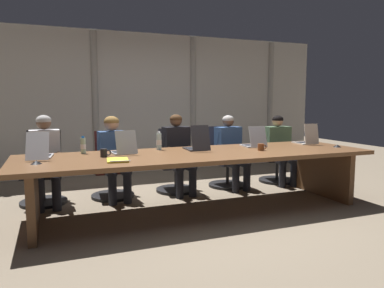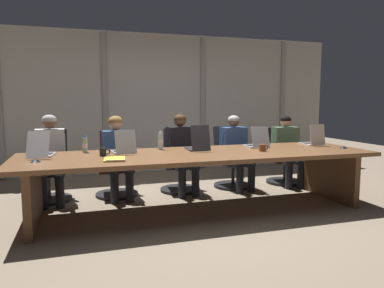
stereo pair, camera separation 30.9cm
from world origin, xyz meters
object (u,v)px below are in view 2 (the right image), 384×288
Objects in this scene: water_bottle_secondary at (85,145)px; laptop_left_mid at (123,149)px; person_center at (182,149)px; office_chair_right_end at (284,162)px; water_bottle_primary at (160,141)px; laptop_center at (197,145)px; conference_mic_middle at (35,160)px; coffee_mug_far at (103,152)px; office_chair_center at (180,168)px; spiral_notepad at (115,159)px; laptop_left_end at (42,152)px; office_chair_left_end at (49,175)px; conference_mic_left_side at (343,147)px; person_right_mid at (236,148)px; office_chair_left_mid at (116,172)px; laptop_right_mid at (257,143)px; person_left_end at (50,154)px; laptop_right_end at (312,141)px; person_right_end at (287,146)px; person_left_mid at (117,151)px; coffee_mug_near at (263,148)px; office_chair_right_mid at (231,165)px.

laptop_left_mid is at bearing -25.33° from water_bottle_secondary.
laptop_left_mid is 1.16m from person_center.
water_bottle_primary is at bearing -65.32° from office_chair_right_end.
conference_mic_middle is at bearing 103.57° from laptop_center.
office_chair_right_end is 3.18m from coffee_mug_far.
spiral_notepad is at bearing -33.78° from office_chair_center.
laptop_left_end is 0.55× the size of office_chair_left_end.
water_bottle_primary is 2.45m from conference_mic_left_side.
person_right_mid reaches higher than office_chair_left_end.
laptop_left_end reaches higher than office_chair_left_mid.
person_left_end is (-2.67, 0.67, -0.12)m from laptop_right_mid.
person_left_end is (0.04, -0.16, 0.31)m from office_chair_left_end.
conference_mic_left_side is (1.07, -1.10, 0.11)m from person_right_mid.
laptop_left_mid is 2.69m from laptop_right_end.
laptop_right_end is at bearing 17.11° from spiral_notepad.
person_right_end reaches higher than conference_mic_middle.
coffee_mug_near is (1.71, -1.02, 0.11)m from person_left_mid.
person_center is at bearing 85.32° from person_left_mid.
person_right_end is at bearing 95.99° from office_chair_left_end.
person_right_end reaches higher than office_chair_left_end.
person_right_mid is at bearing 85.33° from person_left_mid.
person_left_mid is (-0.95, 0.70, -0.13)m from laptop_center.
laptop_left_end is 0.69m from person_left_end.
office_chair_left_mid is at bearing -81.03° from office_chair_right_end.
conference_mic_left_side is at bearing 8.23° from spiral_notepad.
water_bottle_primary is (1.38, -0.47, 0.17)m from person_left_end.
laptop_left_mid is 2.02m from office_chair_right_mid.
water_bottle_secondary is at bearing -74.21° from person_center.
person_left_end reaches higher than laptop_center.
water_bottle_secondary is at bearing 90.50° from laptop_right_end.
person_left_mid reaches higher than coffee_mug_near.
laptop_right_mid is at bearing 81.61° from office_chair_left_end.
coffee_mug_near is 1.86m from spiral_notepad.
person_right_end reaches higher than coffee_mug_near.
water_bottle_secondary is (-2.24, -0.46, 0.18)m from person_right_mid.
person_left_mid is at bearing -93.53° from office_chair_right_mid.
conference_mic_middle is at bearing -62.89° from office_chair_right_end.
laptop_right_end is at bearing -94.90° from laptop_left_mid.
water_bottle_primary is 2.18× the size of conference_mic_left_side.
person_center reaches higher than water_bottle_secondary.
person_right_end is (3.62, 0.67, -0.15)m from laptop_left_end.
office_chair_left_mid reaches higher than conference_mic_left_side.
laptop_right_mid is 1.10m from person_center.
coffee_mug_far reaches higher than conference_mic_left_side.
person_right_mid is 0.90m from person_right_end.
office_chair_left_mid is at bearing 72.42° from laptop_right_mid.
water_bottle_primary is (-2.24, -0.63, 0.50)m from office_chair_right_end.
office_chair_left_end is 0.86× the size of person_right_end.
laptop_center is at bearing 49.07° from person_left_mid.
office_chair_right_mid is at bearing 41.23° from spiral_notepad.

